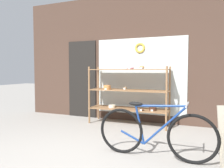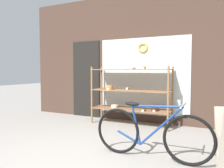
# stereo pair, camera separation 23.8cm
# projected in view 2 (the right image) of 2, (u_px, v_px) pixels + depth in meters

# --- Properties ---
(ground_plane) EXTENTS (30.00, 30.00, 0.00)m
(ground_plane) POSITION_uv_depth(u_px,v_px,m) (64.00, 165.00, 2.98)
(ground_plane) COLOR gray
(storefront_facade) EXTENTS (6.30, 0.13, 3.24)m
(storefront_facade) POSITION_uv_depth(u_px,v_px,m) (135.00, 59.00, 5.54)
(storefront_facade) COLOR #473328
(storefront_facade) RESTS_ON ground_plane
(display_case) EXTENTS (1.90, 0.56, 1.40)m
(display_case) POSITION_uv_depth(u_px,v_px,m) (130.00, 91.00, 5.18)
(display_case) COLOR #8E6642
(display_case) RESTS_ON ground_plane
(bicycle) EXTENTS (1.75, 0.46, 0.83)m
(bicycle) POSITION_uv_depth(u_px,v_px,m) (150.00, 134.00, 3.16)
(bicycle) COLOR black
(bicycle) RESTS_ON ground_plane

